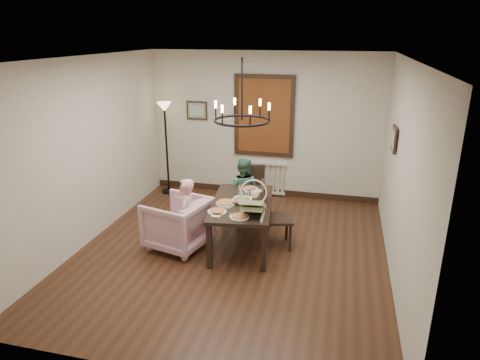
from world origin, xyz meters
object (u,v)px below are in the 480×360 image
at_px(chair_far, 252,194).
at_px(elderly_woman, 186,223).
at_px(dining_table, 242,207).
at_px(chair_right, 277,215).
at_px(drinking_glass, 249,195).
at_px(baby_bouncer, 253,203).
at_px(seated_man, 243,196).
at_px(armchair, 178,223).
at_px(floor_lamp, 167,150).

height_order(chair_far, elderly_woman, chair_far).
bearing_deg(dining_table, chair_right, 6.16).
bearing_deg(drinking_glass, elderly_woman, -147.38).
distance_m(chair_right, baby_bouncer, 0.72).
height_order(elderly_woman, baby_bouncer, baby_bouncer).
height_order(chair_far, chair_right, chair_right).
distance_m(seated_man, baby_bouncer, 1.40).
xyz_separation_m(armchair, drinking_glass, (1.02, 0.39, 0.40)).
xyz_separation_m(chair_far, elderly_woman, (-0.70, -1.36, -0.00)).
bearing_deg(armchair, floor_lamp, -139.35).
xyz_separation_m(drinking_glass, floor_lamp, (-2.08, 1.78, 0.11)).
height_order(seated_man, floor_lamp, floor_lamp).
bearing_deg(chair_far, drinking_glass, -93.81).
bearing_deg(elderly_woman, chair_far, 141.70).
relative_size(elderly_woman, drinking_glass, 7.01).
distance_m(chair_far, drinking_glass, 0.90).
bearing_deg(dining_table, armchair, -172.78).
height_order(chair_far, armchair, chair_far).
bearing_deg(baby_bouncer, drinking_glass, 102.65).
distance_m(elderly_woman, drinking_glass, 1.03).
distance_m(chair_far, armchair, 1.52).
xyz_separation_m(chair_far, armchair, (-0.89, -1.22, -0.09)).
bearing_deg(baby_bouncer, elderly_woman, 172.97).
distance_m(chair_far, seated_man, 0.19).
distance_m(seated_man, floor_lamp, 2.15).
xyz_separation_m(chair_right, elderly_woman, (-1.26, -0.51, -0.04)).
xyz_separation_m(seated_man, floor_lamp, (-1.82, 1.08, 0.42)).
height_order(elderly_woman, drinking_glass, elderly_woman).
bearing_deg(armchair, dining_table, 119.34).
bearing_deg(seated_man, chair_far, -132.34).
bearing_deg(chair_far, seated_man, -148.61).
height_order(dining_table, armchair, armchair).
distance_m(chair_far, chair_right, 1.02).
distance_m(chair_right, floor_lamp, 3.11).
bearing_deg(elderly_woman, armchair, -136.63).
bearing_deg(baby_bouncer, seated_man, 104.39).
bearing_deg(seated_man, drinking_glass, 114.57).
distance_m(armchair, seated_man, 1.33).
xyz_separation_m(armchair, floor_lamp, (-1.06, 2.17, 0.51)).
xyz_separation_m(chair_right, armchair, (-1.45, -0.37, -0.13)).
height_order(baby_bouncer, drinking_glass, baby_bouncer).
bearing_deg(drinking_glass, armchair, -159.06).
bearing_deg(drinking_glass, seated_man, 110.60).
height_order(chair_right, floor_lamp, floor_lamp).
bearing_deg(chair_right, chair_far, 17.69).
distance_m(chair_right, armchair, 1.50).
xyz_separation_m(armchair, seated_man, (0.75, 1.09, 0.09)).
height_order(armchair, elderly_woman, elderly_woman).
bearing_deg(chair_right, elderly_woman, 96.42).
height_order(dining_table, chair_far, chair_far).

